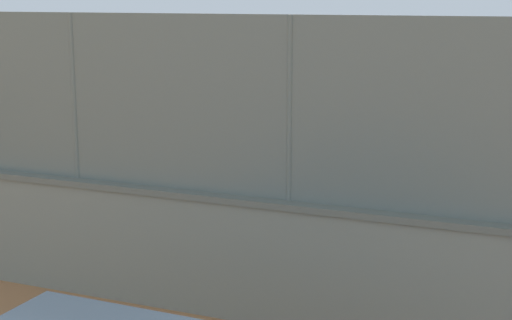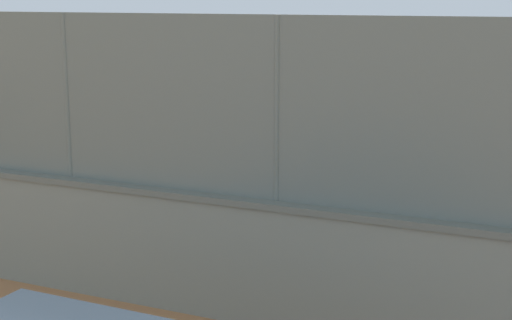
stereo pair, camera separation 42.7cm
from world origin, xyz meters
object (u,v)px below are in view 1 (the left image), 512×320
sports_ball (176,146)px  player_at_service_line (447,191)px  player_foreground_swinging (197,108)px  courtside_bench (259,231)px

sports_ball → player_at_service_line: bearing=144.4°
sports_ball → player_foreground_swinging: bearing=-110.7°
sports_ball → courtside_bench: bearing=124.7°
player_at_service_line → sports_ball: size_ratio=8.95×
player_foreground_swinging → player_at_service_line: player_foreground_swinging is taller
player_foreground_swinging → player_at_service_line: 9.82m
player_foreground_swinging → player_at_service_line: (-7.53, 6.31, -0.15)m
player_at_service_line → player_foreground_swinging: bearing=-40.0°
player_foreground_swinging → courtside_bench: size_ratio=1.06×
player_foreground_swinging → sports_ball: 1.21m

